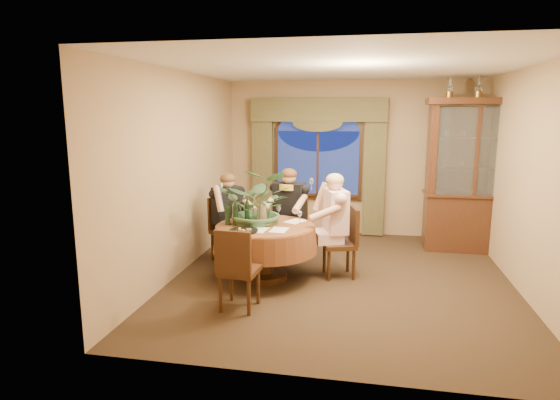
% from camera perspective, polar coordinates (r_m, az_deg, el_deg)
% --- Properties ---
extents(floor, '(5.00, 5.00, 0.00)m').
position_cam_1_polar(floor, '(6.55, 7.41, -9.43)').
color(floor, black).
rests_on(floor, ground).
extents(wall_back, '(4.50, 0.00, 4.50)m').
position_cam_1_polar(wall_back, '(8.69, 8.63, 5.00)').
color(wall_back, '#9D7F5A').
rests_on(wall_back, ground).
extents(wall_right, '(0.00, 5.00, 5.00)m').
position_cam_1_polar(wall_right, '(6.50, 27.95, 1.98)').
color(wall_right, '#9D7F5A').
rests_on(wall_right, ground).
extents(ceiling, '(5.00, 5.00, 0.00)m').
position_cam_1_polar(ceiling, '(6.18, 8.05, 15.75)').
color(ceiling, white).
rests_on(ceiling, wall_back).
extents(window, '(1.62, 0.10, 1.32)m').
position_cam_1_polar(window, '(8.68, 4.62, 4.41)').
color(window, navy).
rests_on(window, wall_back).
extents(arched_transom, '(1.60, 0.06, 0.44)m').
position_cam_1_polar(arched_transom, '(8.63, 4.70, 9.57)').
color(arched_transom, navy).
rests_on(arched_transom, wall_back).
extents(drapery_left, '(0.38, 0.14, 2.32)m').
position_cam_1_polar(drapery_left, '(8.81, -2.12, 3.75)').
color(drapery_left, '#474223').
rests_on(drapery_left, floor).
extents(drapery_right, '(0.38, 0.14, 2.32)m').
position_cam_1_polar(drapery_right, '(8.59, 11.42, 3.37)').
color(drapery_right, '#474223').
rests_on(drapery_right, floor).
extents(swag_valance, '(2.45, 0.16, 0.42)m').
position_cam_1_polar(swag_valance, '(8.55, 4.66, 10.90)').
color(swag_valance, '#474223').
rests_on(swag_valance, wall_back).
extents(dining_table, '(1.78, 1.78, 0.75)m').
position_cam_1_polar(dining_table, '(6.38, -1.78, -6.35)').
color(dining_table, maroon).
rests_on(dining_table, floor).
extents(china_cabinet, '(1.51, 0.59, 2.46)m').
position_cam_1_polar(china_cabinet, '(8.13, 22.35, 2.73)').
color(china_cabinet, '#361C12').
rests_on(china_cabinet, floor).
extents(oil_lamp_left, '(0.11, 0.11, 0.34)m').
position_cam_1_polar(oil_lamp_left, '(8.00, 19.99, 12.84)').
color(oil_lamp_left, '#A5722D').
rests_on(oil_lamp_left, china_cabinet).
extents(oil_lamp_center, '(0.11, 0.11, 0.34)m').
position_cam_1_polar(oil_lamp_center, '(8.08, 23.06, 12.61)').
color(oil_lamp_center, '#A5722D').
rests_on(oil_lamp_center, china_cabinet).
extents(oil_lamp_right, '(0.11, 0.11, 0.34)m').
position_cam_1_polar(oil_lamp_right, '(8.17, 26.07, 12.35)').
color(oil_lamp_right, '#A5722D').
rests_on(oil_lamp_right, china_cabinet).
extents(chair_right, '(0.52, 0.52, 0.96)m').
position_cam_1_polar(chair_right, '(6.48, 7.22, -5.19)').
color(chair_right, black).
rests_on(chair_right, floor).
extents(chair_back_right, '(0.49, 0.49, 0.96)m').
position_cam_1_polar(chair_back_right, '(7.24, 1.29, -3.40)').
color(chair_back_right, black).
rests_on(chair_back_right, floor).
extents(chair_back, '(0.59, 0.59, 0.96)m').
position_cam_1_polar(chair_back, '(7.13, -6.42, -3.70)').
color(chair_back, black).
rests_on(chair_back, floor).
extents(chair_front_left, '(0.45, 0.45, 0.96)m').
position_cam_1_polar(chair_front_left, '(5.43, -4.98, -8.30)').
color(chair_front_left, black).
rests_on(chair_front_left, floor).
extents(person_pink, '(0.62, 0.65, 1.43)m').
position_cam_1_polar(person_pink, '(6.49, 6.76, -3.00)').
color(person_pink, beige).
rests_on(person_pink, floor).
extents(person_back, '(0.66, 0.66, 1.36)m').
position_cam_1_polar(person_back, '(7.10, -6.38, -2.12)').
color(person_back, black).
rests_on(person_back, floor).
extents(person_scarf, '(0.59, 0.56, 1.42)m').
position_cam_1_polar(person_scarf, '(7.10, 1.13, -1.77)').
color(person_scarf, black).
rests_on(person_scarf, floor).
extents(stoneware_vase, '(0.15, 0.15, 0.28)m').
position_cam_1_polar(stoneware_vase, '(6.42, -2.26, -1.50)').
color(stoneware_vase, '#9C8368').
rests_on(stoneware_vase, dining_table).
extents(centerpiece_plant, '(1.00, 1.11, 0.87)m').
position_cam_1_polar(centerpiece_plant, '(6.31, -2.55, 2.84)').
color(centerpiece_plant, '#3A5E3A').
rests_on(centerpiece_plant, dining_table).
extents(olive_bowl, '(0.16, 0.16, 0.05)m').
position_cam_1_polar(olive_bowl, '(6.21, -1.77, -3.00)').
color(olive_bowl, '#4A552E').
rests_on(olive_bowl, dining_table).
extents(cheese_platter, '(0.37, 0.37, 0.02)m').
position_cam_1_polar(cheese_platter, '(5.96, -4.46, -3.75)').
color(cheese_platter, black).
rests_on(cheese_platter, dining_table).
extents(wine_bottle_0, '(0.07, 0.07, 0.33)m').
position_cam_1_polar(wine_bottle_0, '(6.46, -4.02, -1.21)').
color(wine_bottle_0, black).
rests_on(wine_bottle_0, dining_table).
extents(wine_bottle_1, '(0.07, 0.07, 0.33)m').
position_cam_1_polar(wine_bottle_1, '(6.30, -6.40, -1.55)').
color(wine_bottle_1, black).
rests_on(wine_bottle_1, dining_table).
extents(wine_bottle_2, '(0.07, 0.07, 0.33)m').
position_cam_1_polar(wine_bottle_2, '(6.28, -5.45, -1.57)').
color(wine_bottle_2, black).
rests_on(wine_bottle_2, dining_table).
extents(wine_bottle_3, '(0.07, 0.07, 0.33)m').
position_cam_1_polar(wine_bottle_3, '(6.43, -5.50, -1.30)').
color(wine_bottle_3, tan).
rests_on(wine_bottle_3, dining_table).
extents(tasting_paper_0, '(0.23, 0.31, 0.00)m').
position_cam_1_polar(tasting_paper_0, '(6.01, -0.12, -3.67)').
color(tasting_paper_0, white).
rests_on(tasting_paper_0, dining_table).
extents(tasting_paper_1, '(0.32, 0.36, 0.00)m').
position_cam_1_polar(tasting_paper_1, '(6.48, 1.87, -2.62)').
color(tasting_paper_1, white).
rests_on(tasting_paper_1, dining_table).
extents(tasting_paper_2, '(0.25, 0.32, 0.00)m').
position_cam_1_polar(tasting_paper_2, '(6.02, -2.62, -3.65)').
color(tasting_paper_2, white).
rests_on(tasting_paper_2, dining_table).
extents(wine_glass_person_pink, '(0.07, 0.07, 0.18)m').
position_cam_1_polar(wine_glass_person_pink, '(6.34, 2.43, -2.12)').
color(wine_glass_person_pink, silver).
rests_on(wine_glass_person_pink, dining_table).
extents(wine_glass_person_back, '(0.07, 0.07, 0.18)m').
position_cam_1_polar(wine_glass_person_back, '(6.64, -4.16, -1.54)').
color(wine_glass_person_back, silver).
rests_on(wine_glass_person_back, dining_table).
extents(wine_glass_person_scarf, '(0.07, 0.07, 0.18)m').
position_cam_1_polar(wine_glass_person_scarf, '(6.68, -0.17, -1.43)').
color(wine_glass_person_scarf, silver).
rests_on(wine_glass_person_scarf, dining_table).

